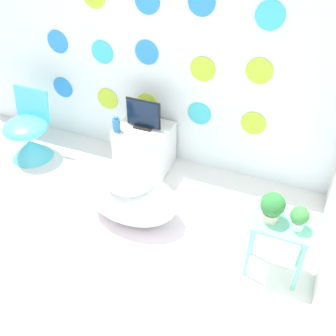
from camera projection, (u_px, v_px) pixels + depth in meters
ground_plane at (49, 293)px, 3.02m from camera, size 12.00×12.00×0.00m
wall_back_dotted at (149, 38)px, 3.63m from camera, size 4.77×0.05×2.60m
rug at (124, 229)px, 3.53m from camera, size 1.22×0.91×0.01m
bathtub at (132, 198)px, 3.51m from camera, size 0.85×0.52×0.46m
chair at (29, 137)px, 4.22m from camera, size 0.47×0.47×0.75m
tv_cabinet at (145, 147)px, 4.09m from camera, size 0.54×0.43×0.49m
tv at (143, 115)px, 3.85m from camera, size 0.36×0.12×0.30m
vase at (116, 125)px, 3.84m from camera, size 0.07×0.07×0.16m
side_table at (279, 236)px, 2.92m from camera, size 0.43×0.28×0.55m
potted_plant_left at (272, 206)px, 2.80m from camera, size 0.18×0.18×0.24m
potted_plant_right at (299, 217)px, 2.74m from camera, size 0.13×0.13×0.19m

